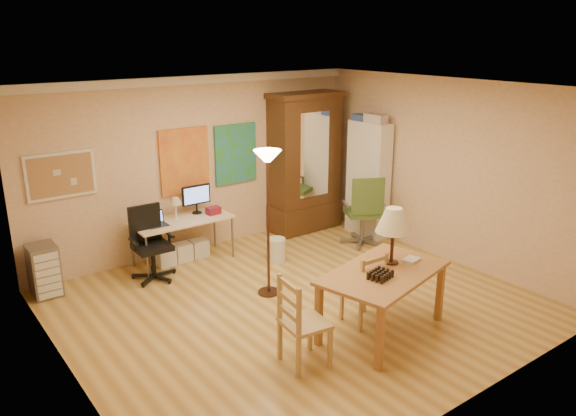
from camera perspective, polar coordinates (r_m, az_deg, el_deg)
floor at (r=7.24m, az=0.94°, el=-9.75°), size 5.50×5.50×0.00m
crown_molding at (r=8.54m, az=-9.34°, el=12.74°), size 5.50×0.08×0.12m
corkboard at (r=8.00m, az=-22.07°, el=3.09°), size 0.90×0.04×0.62m
art_panel_left at (r=8.62m, az=-10.46°, el=4.70°), size 0.80×0.04×1.00m
art_panel_right at (r=9.04m, az=-5.34°, el=5.51°), size 0.75×0.04×0.95m
dining_table at (r=6.42m, az=10.06°, el=-4.85°), size 1.69×1.24×1.42m
ladder_chair_back at (r=6.70m, az=7.83°, el=-8.29°), size 0.43×0.41×0.89m
ladder_chair_left at (r=5.85m, az=1.43°, el=-11.74°), size 0.49×0.51×0.98m
torchiere_lamp at (r=6.99m, az=-2.08°, el=2.83°), size 0.35×0.35×1.93m
computer_desk at (r=8.53m, az=-10.56°, el=-2.74°), size 1.47×0.64×1.11m
office_chair_black at (r=8.08m, az=-13.61°, el=-5.13°), size 0.63×0.63×1.03m
office_chair_green at (r=9.15m, az=7.63°, el=-1.85°), size 0.71×0.72×1.16m
drawer_cart at (r=7.99m, az=-23.52°, el=-5.84°), size 0.35×0.42×0.69m
armoire at (r=9.63m, az=1.65°, el=3.75°), size 1.29×0.61×2.37m
bookshelf at (r=9.46m, az=8.14°, el=2.87°), size 0.29×0.77×1.92m
wastebin at (r=8.45m, az=-1.24°, el=-4.28°), size 0.29×0.29×0.36m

